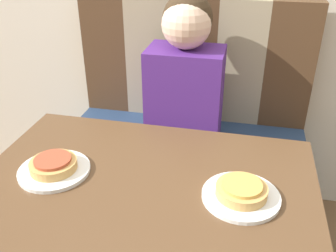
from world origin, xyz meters
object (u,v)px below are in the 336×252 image
Objects in this scene: plate_right at (241,196)px; pizza_right at (242,190)px; pizza_left at (53,164)px; person at (186,70)px; plate_left at (54,170)px.

plate_right is 1.53× the size of pizza_right.
pizza_right is (0.56, 0.00, 0.00)m from pizza_left.
person is at bearing 112.37° from plate_right.
person is at bearing 67.63° from plate_left.
plate_right is at bearing -67.63° from person.
pizza_right is at bearing 0.00° from plate_left.
pizza_right is (0.00, 0.00, 0.02)m from plate_right.
person is 0.74m from plate_left.
person reaches higher than pizza_right.
person is 0.74m from plate_right.
person is at bearing 67.63° from pizza_left.
pizza_left is (-0.56, 0.00, 0.02)m from plate_right.
plate_right is 0.02m from pizza_right.
plate_left is at bearing 180.00° from pizza_right.
plate_right is at bearing 0.00° from pizza_right.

